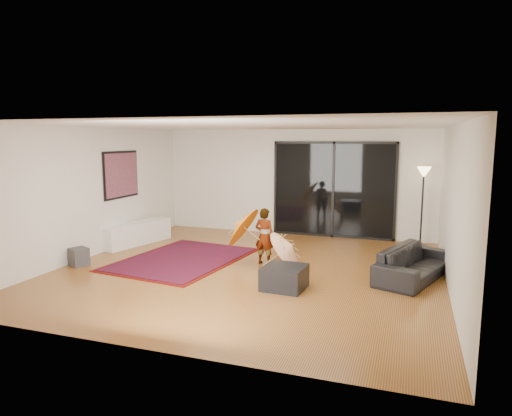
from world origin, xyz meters
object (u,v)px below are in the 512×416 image
at_px(media_console, 136,233).
at_px(sofa, 414,263).
at_px(child, 265,236).
at_px(ottoman, 284,277).

distance_m(media_console, sofa, 6.25).
relative_size(sofa, child, 1.72).
relative_size(sofa, ottoman, 2.90).
bearing_deg(media_console, child, 2.69).
bearing_deg(ottoman, child, 120.41).
bearing_deg(sofa, child, 108.88).
bearing_deg(ottoman, sofa, 31.68).
relative_size(ottoman, child, 0.59).
distance_m(media_console, child, 3.48).
distance_m(sofa, child, 2.81).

